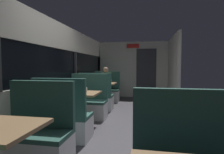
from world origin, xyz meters
The scene contains 13 objects.
ground_plane centered at (0.00, 0.00, -0.01)m, with size 3.30×9.20×0.02m, color #423F44.
carriage_window_panel_left centered at (-1.45, 0.00, 1.11)m, with size 0.09×8.48×2.30m.
carriage_end_bulkhead centered at (0.06, 4.19, 1.14)m, with size 2.90×0.11×2.30m.
carriage_aisle_panel_right centered at (1.45, 3.00, 1.15)m, with size 0.08×2.40×2.30m, color beige.
bench_near_window_facing_entry centered at (-0.89, -1.39, 0.33)m, with size 0.95×0.50×1.10m.
dining_table_mid_window centered at (-0.89, 0.14, 0.64)m, with size 0.90×0.70×0.74m.
bench_mid_window_facing_end centered at (-0.89, -0.55, 0.33)m, with size 0.95×0.50×1.10m.
bench_mid_window_facing_entry centered at (-0.89, 0.84, 0.33)m, with size 0.95×0.50×1.10m.
dining_table_far_window centered at (-0.89, 2.38, 0.64)m, with size 0.90×0.70×0.74m.
bench_far_window_facing_end centered at (-0.89, 1.68, 0.33)m, with size 0.95×0.50×1.10m.
bench_far_window_facing_entry centered at (-0.89, 3.08, 0.33)m, with size 0.95×0.50×1.10m.
seated_passenger centered at (-0.89, 3.01, 0.54)m, with size 0.47×0.55×1.26m.
coffee_cup_primary centered at (-0.77, 0.31, 0.79)m, with size 0.07×0.07×0.09m.
Camera 1 is at (0.54, -3.57, 1.31)m, focal length 29.70 mm.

